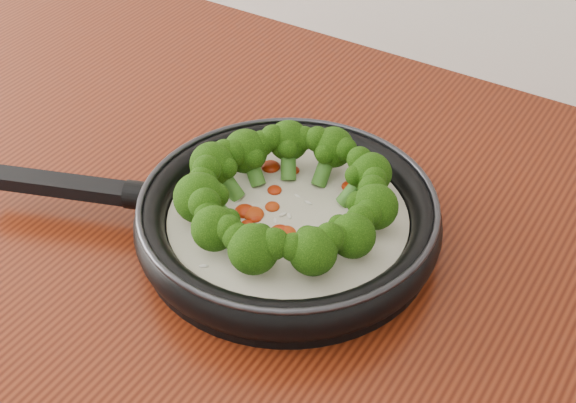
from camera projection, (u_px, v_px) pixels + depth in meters
The scene contains 1 object.
skillet at pixel (284, 214), 0.81m from camera, with size 0.50×0.39×0.09m.
Camera 1 is at (0.44, 0.56, 1.46)m, focal length 51.49 mm.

